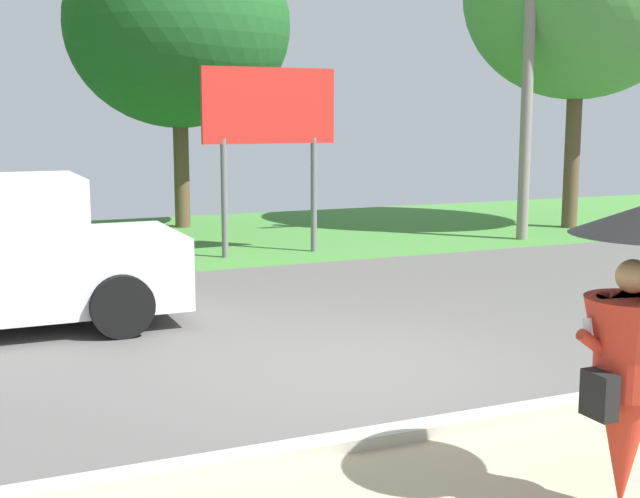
% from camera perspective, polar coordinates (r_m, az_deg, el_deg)
% --- Properties ---
extents(ground_plane, '(40.00, 22.00, 0.20)m').
position_cam_1_polar(ground_plane, '(11.64, -4.49, -4.27)').
color(ground_plane, '#565451').
extents(monk_pedestrian, '(1.12, 1.10, 2.13)m').
position_cam_1_polar(monk_pedestrian, '(5.90, 20.43, -5.97)').
color(monk_pedestrian, '#B22D1E').
rests_on(monk_pedestrian, ground_plane).
extents(utility_pole, '(1.80, 0.24, 6.83)m').
position_cam_1_polar(utility_pole, '(18.49, 13.84, 11.73)').
color(utility_pole, gray).
rests_on(utility_pole, ground_plane).
extents(roadside_billboard, '(2.60, 0.12, 3.50)m').
position_cam_1_polar(roadside_billboard, '(15.97, -3.43, 8.71)').
color(roadside_billboard, slate).
rests_on(roadside_billboard, ground_plane).
extents(tree_left_far, '(5.17, 5.17, 7.03)m').
position_cam_1_polar(tree_left_far, '(20.35, -9.55, 14.65)').
color(tree_left_far, brown).
rests_on(tree_left_far, ground_plane).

